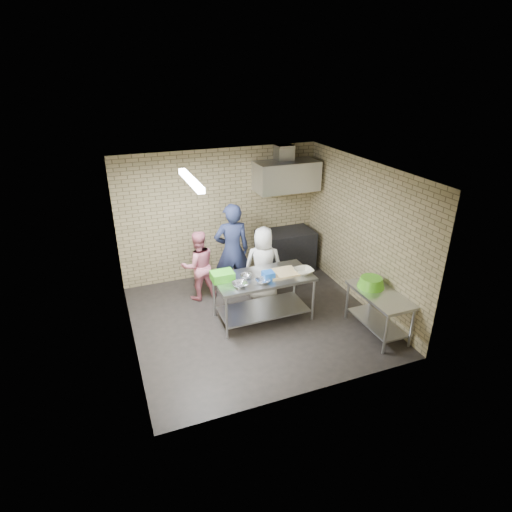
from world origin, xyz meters
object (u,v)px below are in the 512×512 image
(stove, at_px, (285,251))
(woman_pink, at_px, (198,265))
(woman_white, at_px, (263,264))
(prep_table, at_px, (263,297))
(bottle_red, at_px, (285,177))
(green_crate, at_px, (222,276))
(man_navy, at_px, (232,251))
(side_counter, at_px, (378,313))
(bottle_green, at_px, (302,176))
(blue_tub, at_px, (268,275))
(green_basin, at_px, (371,282))

(stove, height_order, woman_pink, woman_pink)
(stove, height_order, woman_white, woman_white)
(prep_table, relative_size, bottle_red, 9.42)
(green_crate, xyz_separation_m, man_navy, (0.47, 0.92, 0.01))
(side_counter, bearing_deg, bottle_green, 90.00)
(stove, distance_m, woman_white, 1.40)
(bottle_green, relative_size, woman_pink, 0.11)
(stove, bearing_deg, green_crate, -140.87)
(blue_tub, relative_size, man_navy, 0.10)
(prep_table, bearing_deg, bottle_green, 49.14)
(woman_pink, bearing_deg, side_counter, 135.45)
(bottle_red, xyz_separation_m, woman_white, (-0.98, -1.24, -1.30))
(prep_table, distance_m, side_counter, 1.97)
(bottle_red, xyz_separation_m, man_navy, (-1.47, -0.87, -1.09))
(man_navy, bearing_deg, green_crate, 67.24)
(stove, bearing_deg, blue_tub, -123.02)
(side_counter, relative_size, bottle_red, 6.67)
(stove, xyz_separation_m, green_crate, (-1.89, -1.54, 0.47))
(woman_pink, bearing_deg, stove, -168.88)
(side_counter, bearing_deg, woman_white, 128.26)
(prep_table, distance_m, woman_pink, 1.46)
(stove, xyz_separation_m, man_navy, (-1.42, -0.63, 0.49))
(woman_pink, bearing_deg, prep_table, 124.58)
(blue_tub, distance_m, bottle_green, 2.79)
(bottle_green, distance_m, woman_white, 2.25)
(stove, distance_m, woman_pink, 2.15)
(bottle_red, bearing_deg, blue_tub, -120.83)
(side_counter, bearing_deg, green_crate, 152.73)
(side_counter, distance_m, bottle_red, 3.44)
(green_crate, height_order, woman_pink, woman_pink)
(man_navy, height_order, woman_pink, man_navy)
(woman_white, bearing_deg, green_basin, 153.97)
(bottle_green, bearing_deg, prep_table, -130.86)
(woman_pink, bearing_deg, green_basin, 138.58)
(man_navy, bearing_deg, prep_table, 106.91)
(stove, height_order, man_navy, man_navy)
(green_crate, relative_size, bottle_red, 2.09)
(prep_table, height_order, side_counter, prep_table)
(stove, relative_size, woman_white, 0.82)
(prep_table, distance_m, blue_tub, 0.50)
(stove, height_order, blue_tub, blue_tub)
(bottle_red, bearing_deg, bottle_green, 0.00)
(stove, bearing_deg, bottle_red, 78.23)
(woman_pink, bearing_deg, woman_white, 154.25)
(bottle_red, xyz_separation_m, bottle_green, (0.40, 0.00, -0.01))
(green_basin, relative_size, woman_pink, 0.33)
(bottle_red, height_order, woman_white, bottle_red)
(prep_table, distance_m, woman_white, 0.77)
(bottle_green, height_order, woman_pink, bottle_green)
(side_counter, xyz_separation_m, blue_tub, (-1.59, 0.99, 0.53))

